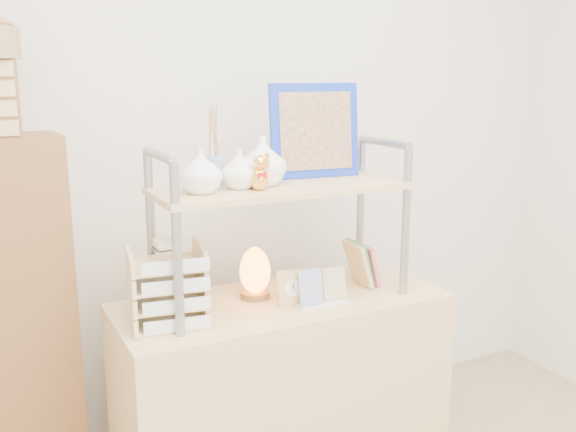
% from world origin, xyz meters
% --- Properties ---
extents(room_shell, '(3.42, 3.41, 2.61)m').
position_xyz_m(room_shell, '(0.00, 0.39, 1.69)').
color(room_shell, silver).
rests_on(room_shell, ground).
extents(desk, '(1.20, 0.50, 0.75)m').
position_xyz_m(desk, '(0.00, 1.20, 0.38)').
color(desk, tan).
rests_on(desk, ground).
extents(cabinet, '(0.46, 0.26, 1.35)m').
position_xyz_m(cabinet, '(-0.90, 1.57, 0.68)').
color(cabinet, brown).
rests_on(cabinet, ground).
extents(hutch, '(0.90, 0.34, 0.77)m').
position_xyz_m(hutch, '(-0.03, 1.21, 1.20)').
color(hutch, gray).
rests_on(hutch, desk).
extents(letter_tray, '(0.26, 0.25, 0.28)m').
position_xyz_m(letter_tray, '(-0.43, 1.16, 0.86)').
color(letter_tray, tan).
rests_on(letter_tray, desk).
extents(salt_lamp, '(0.12, 0.12, 0.19)m').
position_xyz_m(salt_lamp, '(-0.08, 1.26, 0.85)').
color(salt_lamp, brown).
rests_on(salt_lamp, desk).
extents(desk_clock, '(0.09, 0.05, 0.13)m').
position_xyz_m(desk_clock, '(0.00, 1.14, 0.81)').
color(desk_clock, tan).
rests_on(desk_clock, desk).
extents(postcard_stand, '(0.19, 0.06, 0.14)m').
position_xyz_m(postcard_stand, '(0.10, 1.09, 0.79)').
color(postcard_stand, white).
rests_on(postcard_stand, desk).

